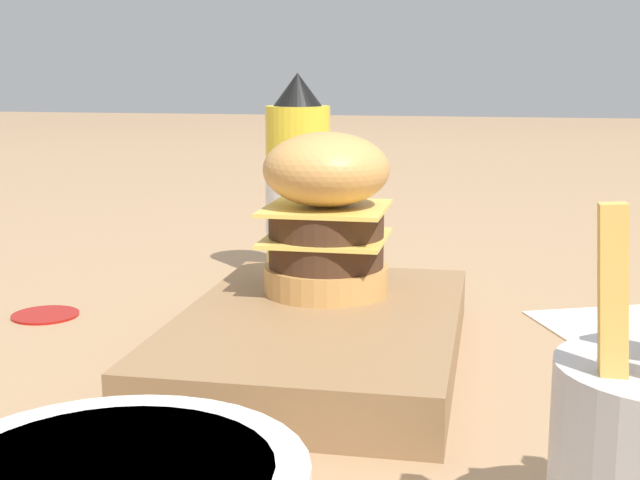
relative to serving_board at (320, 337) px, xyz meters
name	(u,v)px	position (x,y,z in m)	size (l,w,h in m)	color
ground_plane	(405,362)	(0.01, -0.06, -0.02)	(6.00, 6.00, 0.00)	#9E7A56
serving_board	(320,337)	(0.00, 0.00, 0.00)	(0.29, 0.19, 0.04)	olive
burger	(326,212)	(0.05, 0.01, 0.08)	(0.09, 0.09, 0.12)	tan
ketchup_bottle	(298,187)	(0.24, 0.07, 0.07)	(0.06, 0.06, 0.19)	yellow
ketchup_puddle	(45,314)	(0.07, 0.24, -0.02)	(0.05, 0.05, 0.00)	#9E140F
parchment_square	(638,329)	(0.12, -0.22, -0.02)	(0.17, 0.17, 0.00)	beige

